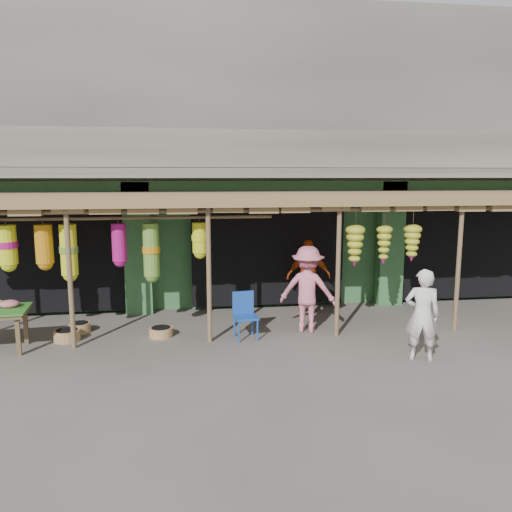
{
  "coord_description": "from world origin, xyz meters",
  "views": [
    {
      "loc": [
        -1.89,
        -9.39,
        3.15
      ],
      "look_at": [
        -0.44,
        1.0,
        1.44
      ],
      "focal_mm": 35.0,
      "sensor_mm": 36.0,
      "label": 1
    }
  ],
  "objects": [
    {
      "name": "blue_chair",
      "position": [
        -0.81,
        -0.03,
        0.5
      ],
      "size": [
        0.49,
        0.5,
        0.9
      ],
      "rotation": [
        0.0,
        0.0,
        0.15
      ],
      "color": "#18449F",
      "rests_on": "ground"
    },
    {
      "name": "person_front",
      "position": [
        2.05,
        -1.64,
        0.8
      ],
      "size": [
        0.67,
        0.54,
        1.59
      ],
      "primitive_type": "imported",
      "rotation": [
        0.0,
        0.0,
        2.83
      ],
      "color": "silver",
      "rests_on": "ground"
    },
    {
      "name": "basket_left",
      "position": [
        -4.22,
        0.25,
        0.1
      ],
      "size": [
        0.65,
        0.65,
        0.21
      ],
      "primitive_type": "cylinder",
      "rotation": [
        0.0,
        0.0,
        0.4
      ],
      "color": "brown",
      "rests_on": "ground"
    },
    {
      "name": "ground",
      "position": [
        0.0,
        0.0,
        0.0
      ],
      "size": [
        80.0,
        80.0,
        0.0
      ],
      "primitive_type": "plane",
      "color": "#514C47",
      "rests_on": "ground"
    },
    {
      "name": "building",
      "position": [
        -0.0,
        4.87,
        3.37
      ],
      "size": [
        16.4,
        6.8,
        7.0
      ],
      "color": "gray",
      "rests_on": "ground"
    },
    {
      "name": "basket_right",
      "position": [
        -4.08,
        0.74,
        0.1
      ],
      "size": [
        0.54,
        0.54,
        0.19
      ],
      "primitive_type": "cylinder",
      "rotation": [
        0.0,
        0.0,
        0.31
      ],
      "color": "olive",
      "rests_on": "ground"
    },
    {
      "name": "person_vendor",
      "position": [
        0.84,
        1.49,
        0.86
      ],
      "size": [
        1.04,
        0.5,
        1.71
      ],
      "primitive_type": "imported",
      "rotation": [
        0.0,
        0.0,
        3.06
      ],
      "color": "#C44412",
      "rests_on": "ground"
    },
    {
      "name": "basket_mid",
      "position": [
        -2.44,
        0.25,
        0.09
      ],
      "size": [
        0.52,
        0.52,
        0.18
      ],
      "primitive_type": "cylinder",
      "rotation": [
        0.0,
        0.0,
        0.11
      ],
      "color": "#966C43",
      "rests_on": "ground"
    },
    {
      "name": "awning",
      "position": [
        -0.17,
        0.8,
        2.57
      ],
      "size": [
        14.0,
        2.7,
        2.79
      ],
      "color": "brown",
      "rests_on": "ground"
    },
    {
      "name": "person_shopper",
      "position": [
        0.5,
        0.2,
        0.87
      ],
      "size": [
        1.29,
        1.02,
        1.75
      ],
      "primitive_type": "imported",
      "rotation": [
        0.0,
        0.0,
        2.77
      ],
      "color": "#CA6B7D",
      "rests_on": "ground"
    }
  ]
}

